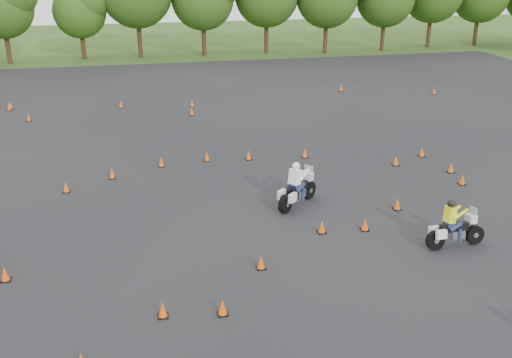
{
  "coord_description": "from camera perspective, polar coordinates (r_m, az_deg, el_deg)",
  "views": [
    {
      "loc": [
        -4.46,
        -16.4,
        9.53
      ],
      "look_at": [
        0.0,
        4.0,
        1.2
      ],
      "focal_mm": 40.0,
      "sensor_mm": 36.0,
      "label": 1
    }
  ],
  "objects": [
    {
      "name": "asphalt_pad",
      "position": [
        24.74,
        -0.99,
        -0.89
      ],
      "size": [
        62.0,
        62.0,
        0.0
      ],
      "primitive_type": "plane",
      "color": "black",
      "rests_on": "ground"
    },
    {
      "name": "ground",
      "position": [
        19.48,
        2.54,
        -7.56
      ],
      "size": [
        140.0,
        140.0,
        0.0
      ],
      "primitive_type": "plane",
      "color": "#2D5119",
      "rests_on": "ground"
    },
    {
      "name": "rider_white",
      "position": [
        22.76,
        4.2,
        -0.42
      ],
      "size": [
        2.37,
        2.2,
        1.91
      ],
      "primitive_type": null,
      "rotation": [
        0.0,
        0.0,
        0.72
      ],
      "color": "white",
      "rests_on": "ground"
    },
    {
      "name": "rider_yellow",
      "position": [
        20.72,
        19.54,
        -4.33
      ],
      "size": [
        2.25,
        0.82,
        1.71
      ],
      "primitive_type": null,
      "rotation": [
        0.0,
        0.0,
        0.06
      ],
      "color": "yellow",
      "rests_on": "ground"
    },
    {
      "name": "treeline",
      "position": [
        52.27,
        -4.83,
        16.3
      ],
      "size": [
        87.15,
        32.59,
        10.67
      ],
      "color": "#2B4C15",
      "rests_on": "ground"
    },
    {
      "name": "traffic_cones",
      "position": [
        23.55,
        -3.06,
        -1.54
      ],
      "size": [
        36.29,
        33.11,
        0.45
      ],
      "color": "#ED5209",
      "rests_on": "asphalt_pad"
    }
  ]
}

